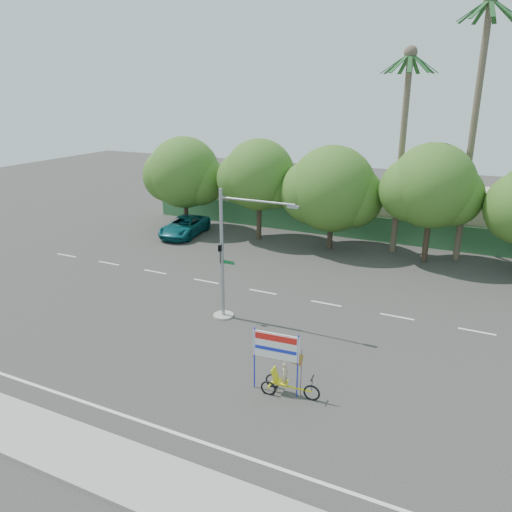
% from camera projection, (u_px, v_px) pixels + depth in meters
% --- Properties ---
extents(ground, '(120.00, 120.00, 0.00)m').
position_uv_depth(ground, '(229.00, 361.00, 22.58)').
color(ground, '#33302D').
rests_on(ground, ground).
extents(sidewalk_near, '(50.00, 2.40, 0.12)m').
position_uv_depth(sidewalk_near, '(117.00, 468.00, 16.16)').
color(sidewalk_near, gray).
rests_on(sidewalk_near, ground).
extents(fence, '(38.00, 0.08, 2.00)m').
position_uv_depth(fence, '(355.00, 227.00, 40.62)').
color(fence, '#336B3D').
rests_on(fence, ground).
extents(building_left, '(12.00, 8.00, 4.00)m').
position_uv_depth(building_left, '(266.00, 194.00, 48.25)').
color(building_left, beige).
rests_on(building_left, ground).
extents(building_right, '(14.00, 8.00, 3.60)m').
position_uv_depth(building_right, '(466.00, 215.00, 40.92)').
color(building_right, beige).
rests_on(building_right, ground).
extents(tree_far_left, '(7.14, 6.00, 7.96)m').
position_uv_depth(tree_far_left, '(184.00, 175.00, 42.19)').
color(tree_far_left, '#473828').
rests_on(tree_far_left, ground).
extents(tree_left, '(6.66, 5.60, 8.07)m').
position_uv_depth(tree_left, '(259.00, 177.00, 39.22)').
color(tree_left, '#473828').
rests_on(tree_left, ground).
extents(tree_center, '(7.62, 6.40, 7.85)m').
position_uv_depth(tree_center, '(331.00, 191.00, 36.95)').
color(tree_center, '#473828').
rests_on(tree_center, ground).
extents(tree_right, '(6.90, 5.80, 8.36)m').
position_uv_depth(tree_right, '(431.00, 189.00, 33.83)').
color(tree_right, '#473828').
rests_on(tree_right, ground).
extents(palm_tall, '(3.73, 3.79, 17.45)m').
position_uv_depth(palm_tall, '(476.00, 108.00, 32.60)').
color(palm_tall, '#70604C').
rests_on(palm_tall, ground).
extents(palm_short, '(3.73, 3.79, 14.45)m').
position_uv_depth(palm_short, '(403.00, 131.00, 34.96)').
color(palm_short, '#70604C').
rests_on(palm_short, ground).
extents(traffic_signal, '(4.72, 1.10, 7.00)m').
position_uv_depth(traffic_signal, '(227.00, 266.00, 25.95)').
color(traffic_signal, gray).
rests_on(traffic_signal, ground).
extents(trike_billboard, '(2.83, 0.71, 2.78)m').
position_uv_depth(trike_billboard, '(282.00, 369.00, 19.87)').
color(trike_billboard, black).
rests_on(trike_billboard, ground).
extents(pickup_truck, '(3.27, 5.93, 1.57)m').
position_uv_depth(pickup_truck, '(184.00, 226.00, 41.60)').
color(pickup_truck, '#0D575F').
rests_on(pickup_truck, ground).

